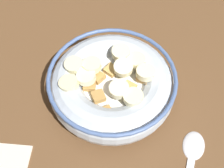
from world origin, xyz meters
The scene contains 3 objects.
ground_plane centered at (0.00, 0.00, -1.00)cm, with size 92.55×92.55×2.00cm, color brown.
cereal_bowl centered at (-0.01, -0.01, 2.92)cm, with size 18.77×18.77×6.38cm.
spoon centered at (10.05, -11.41, 0.34)cm, with size 7.95×16.37×0.80cm.
Camera 1 is at (-1.52, -23.45, 38.38)cm, focal length 45.96 mm.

